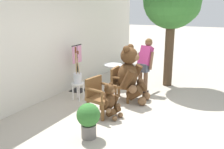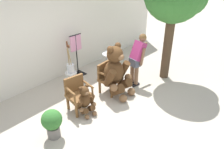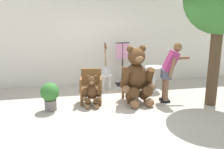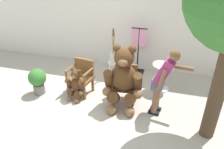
{
  "view_description": "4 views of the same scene",
  "coord_description": "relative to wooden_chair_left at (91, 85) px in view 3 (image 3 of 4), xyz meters",
  "views": [
    {
      "loc": [
        -5.13,
        -2.19,
        2.36
      ],
      "look_at": [
        -0.28,
        0.38,
        0.9
      ],
      "focal_mm": 40.0,
      "sensor_mm": 36.0,
      "label": 1
    },
    {
      "loc": [
        -3.35,
        -3.11,
        3.45
      ],
      "look_at": [
        0.25,
        0.15,
        0.81
      ],
      "focal_mm": 35.0,
      "sensor_mm": 36.0,
      "label": 2
    },
    {
      "loc": [
        -1.23,
        -5.57,
        2.27
      ],
      "look_at": [
        -0.08,
        0.23,
        0.8
      ],
      "focal_mm": 40.0,
      "sensor_mm": 36.0,
      "label": 3
    },
    {
      "loc": [
        1.48,
        -3.79,
        3.13
      ],
      "look_at": [
        0.34,
        0.2,
        0.83
      ],
      "focal_mm": 35.0,
      "sensor_mm": 36.0,
      "label": 4
    }
  ],
  "objects": [
    {
      "name": "wooden_chair_right",
      "position": [
        1.12,
        0.0,
        0.0
      ],
      "size": [
        0.61,
        0.57,
        0.86
      ],
      "color": "brown",
      "rests_on": "ground"
    },
    {
      "name": "ground_plane",
      "position": [
        0.56,
        -0.56,
        -0.46
      ],
      "size": [
        60.0,
        60.0,
        0.0
      ],
      "primitive_type": "plane",
      "color": "#B2A899"
    },
    {
      "name": "round_side_table",
      "position": [
        1.95,
        0.67,
        -0.01
      ],
      "size": [
        0.56,
        0.56,
        0.72
      ],
      "color": "silver",
      "rests_on": "ground"
    },
    {
      "name": "white_stool",
      "position": [
        0.57,
        1.0,
        -0.11
      ],
      "size": [
        0.34,
        0.34,
        0.46
      ],
      "color": "white",
      "rests_on": "ground"
    },
    {
      "name": "back_wall",
      "position": [
        0.56,
        1.84,
        0.94
      ],
      "size": [
        10.0,
        0.16,
        2.8
      ],
      "primitive_type": "cube",
      "color": "silver",
      "rests_on": "ground"
    },
    {
      "name": "potted_plant",
      "position": [
        -1.02,
        -0.37,
        -0.07
      ],
      "size": [
        0.44,
        0.44,
        0.68
      ],
      "color": "slate",
      "rests_on": "ground"
    },
    {
      "name": "patio_tree",
      "position": [
        3.02,
        -0.79,
        2.08
      ],
      "size": [
        1.79,
        1.7,
        3.46
      ],
      "color": "#473523",
      "rests_on": "ground"
    },
    {
      "name": "wooden_chair_left",
      "position": [
        0.0,
        0.0,
        0.0
      ],
      "size": [
        0.63,
        0.6,
        0.86
      ],
      "color": "brown",
      "rests_on": "ground"
    },
    {
      "name": "teddy_bear_small",
      "position": [
        -0.02,
        -0.28,
        -0.08
      ],
      "size": [
        0.48,
        0.48,
        0.79
      ],
      "color": "#4C3019",
      "rests_on": "ground"
    },
    {
      "name": "brush_bucket",
      "position": [
        0.57,
        1.0,
        0.18
      ],
      "size": [
        0.22,
        0.22,
        0.96
      ],
      "color": "silver",
      "rests_on": "white_stool"
    },
    {
      "name": "person_visitor",
      "position": [
        1.99,
        -0.33,
        0.45
      ],
      "size": [
        0.81,
        0.48,
        1.54
      ],
      "color": "black",
      "rests_on": "ground"
    },
    {
      "name": "teddy_bear_large",
      "position": [
        1.13,
        -0.26,
        0.26
      ],
      "size": [
        0.9,
        0.87,
        1.48
      ],
      "color": "#4C3019",
      "rests_on": "ground"
    },
    {
      "name": "clothing_display_stand",
      "position": [
        1.17,
        1.43,
        0.26
      ],
      "size": [
        0.44,
        0.4,
        1.36
      ],
      "color": "black",
      "rests_on": "ground"
    }
  ]
}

